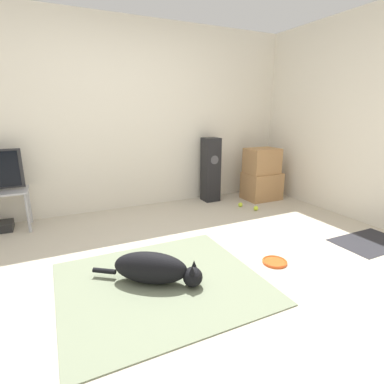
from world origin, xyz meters
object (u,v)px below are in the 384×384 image
(floor_speaker, at_px, (211,170))
(tennis_ball_near_speaker, at_px, (240,205))
(dog, at_px, (154,268))
(cardboard_box_lower, at_px, (262,186))
(tennis_ball_by_boxes, at_px, (256,208))
(cardboard_box_upper, at_px, (262,161))
(frisbee, at_px, (275,262))

(floor_speaker, relative_size, tennis_ball_near_speaker, 14.76)
(tennis_ball_near_speaker, bearing_deg, dog, -142.36)
(cardboard_box_lower, bearing_deg, tennis_ball_by_boxes, -134.66)
(dog, height_order, tennis_ball_by_boxes, dog)
(tennis_ball_by_boxes, relative_size, tennis_ball_near_speaker, 1.00)
(dog, xyz_separation_m, floor_speaker, (1.56, 1.88, 0.35))
(dog, height_order, cardboard_box_lower, cardboard_box_lower)
(cardboard_box_upper, xyz_separation_m, tennis_ball_by_boxes, (-0.42, -0.45, -0.58))
(cardboard_box_upper, bearing_deg, tennis_ball_by_boxes, -133.09)
(tennis_ball_by_boxes, distance_m, tennis_ball_near_speaker, 0.25)
(cardboard_box_upper, bearing_deg, tennis_ball_near_speaker, -157.58)
(frisbee, height_order, cardboard_box_lower, cardboard_box_lower)
(cardboard_box_lower, distance_m, tennis_ball_by_boxes, 0.65)
(frisbee, bearing_deg, floor_speaker, 77.68)
(frisbee, relative_size, tennis_ball_near_speaker, 3.46)
(cardboard_box_lower, xyz_separation_m, tennis_ball_near_speaker, (-0.54, -0.21, -0.18))
(cardboard_box_lower, height_order, tennis_ball_by_boxes, cardboard_box_lower)
(dog, xyz_separation_m, tennis_ball_near_speaker, (1.79, 1.38, -0.10))
(dog, height_order, floor_speaker, floor_speaker)
(tennis_ball_near_speaker, bearing_deg, frisbee, -113.80)
(frisbee, distance_m, tennis_ball_near_speaker, 1.68)
(dog, distance_m, floor_speaker, 2.46)
(frisbee, relative_size, cardboard_box_upper, 0.47)
(tennis_ball_near_speaker, bearing_deg, floor_speaker, 115.49)
(floor_speaker, xyz_separation_m, tennis_ball_by_boxes, (0.34, -0.73, -0.45))
(frisbee, relative_size, floor_speaker, 0.23)
(floor_speaker, bearing_deg, cardboard_box_lower, -20.17)
(cardboard_box_upper, relative_size, tennis_ball_near_speaker, 7.38)
(tennis_ball_by_boxes, xyz_separation_m, tennis_ball_near_speaker, (-0.10, 0.23, 0.00))
(dog, bearing_deg, tennis_ball_by_boxes, 31.24)
(dog, relative_size, floor_speaker, 0.80)
(cardboard_box_lower, bearing_deg, frisbee, -124.86)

